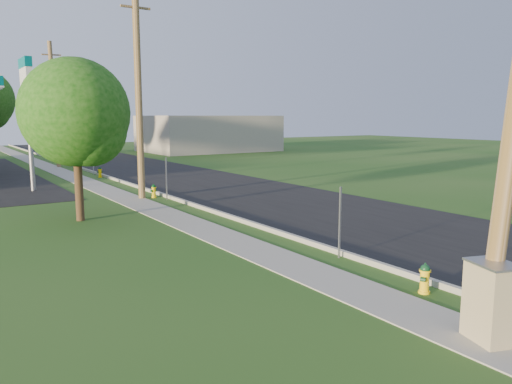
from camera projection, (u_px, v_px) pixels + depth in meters
ground_plane at (471, 308)px, 10.25m from camera, size 140.00×140.00×0.00m
road at (319, 210)px, 20.95m from camera, size 8.00×120.00×0.02m
curb at (238, 219)px, 18.76m from camera, size 0.15×120.00×0.15m
sidewalk at (196, 226)px, 17.81m from camera, size 1.50×120.00×0.03m
utility_pole_mid at (139, 94)px, 23.19m from camera, size 1.40×0.32×9.80m
utility_pole_far at (54, 105)px, 38.05m from camera, size 1.40×0.32×9.50m
sign_post_near at (340, 223)px, 13.70m from camera, size 0.05×0.04×2.00m
sign_post_mid at (166, 179)px, 23.43m from camera, size 0.05×0.04×2.00m
sign_post_far at (93, 160)px, 33.48m from camera, size 0.05×0.04×2.00m
price_pylon at (27, 86)px, 25.52m from camera, size 0.34×2.04×6.85m
distant_building at (208, 133)px, 56.87m from camera, size 14.00×10.00×4.00m
tree_verge at (78, 117)px, 18.28m from camera, size 3.98×3.98×6.04m
hydrant_near at (425, 278)px, 11.05m from camera, size 0.36×0.32×0.69m
hydrant_mid at (154, 191)px, 24.13m from camera, size 0.35×0.31×0.67m
hydrant_far at (100, 172)px, 32.17m from camera, size 0.36×0.32×0.70m
utility_cabinet at (491, 303)px, 8.59m from camera, size 0.87×0.99×1.43m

